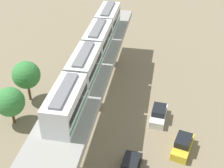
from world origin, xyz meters
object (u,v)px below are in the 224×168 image
(parked_car_white, at_px, (159,114))
(train, at_px, (92,52))
(parked_car_black, at_px, (130,167))
(tree_mid_lot, at_px, (10,102))
(parked_car_yellow, at_px, (183,145))
(tree_near_viaduct, at_px, (26,75))

(parked_car_white, bearing_deg, train, -179.81)
(parked_car_black, bearing_deg, parked_car_white, 80.94)
(train, distance_m, tree_mid_lot, 11.68)
(parked_car_white, xyz_separation_m, parked_car_yellow, (3.02, -5.00, 0.00))
(train, height_order, parked_car_black, train)
(parked_car_black, relative_size, tree_mid_lot, 0.86)
(parked_car_white, relative_size, tree_mid_lot, 0.85)
(parked_car_white, distance_m, tree_mid_lot, 18.58)
(parked_car_black, bearing_deg, parked_car_yellow, 43.53)
(train, bearing_deg, parked_car_white, -4.74)
(parked_car_black, bearing_deg, train, 127.82)
(parked_car_white, bearing_deg, tree_near_viaduct, -178.42)
(train, distance_m, parked_car_black, 14.14)
(tree_mid_lot, bearing_deg, parked_car_white, 12.36)
(parked_car_yellow, bearing_deg, tree_near_viaduct, 177.79)
(parked_car_white, bearing_deg, tree_mid_lot, -162.72)
(parked_car_white, xyz_separation_m, parked_car_black, (-2.40, -9.23, 0.00))
(parked_car_black, xyz_separation_m, tree_mid_lot, (-15.58, 5.29, 2.51))
(parked_car_white, relative_size, tree_near_viaduct, 0.73)
(tree_near_viaduct, relative_size, tree_mid_lot, 1.17)
(parked_car_black, height_order, tree_near_viaduct, tree_near_viaduct)
(tree_near_viaduct, bearing_deg, parked_car_yellow, -16.13)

